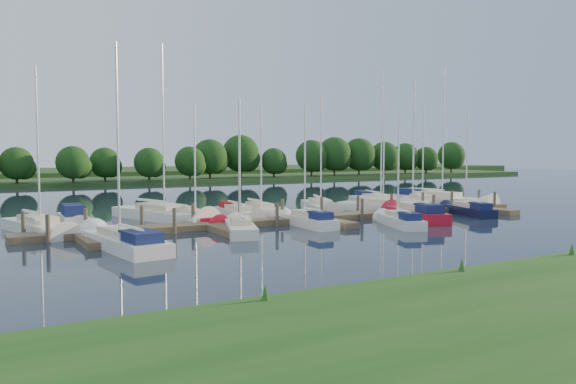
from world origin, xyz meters
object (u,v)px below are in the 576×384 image
dock (317,219)px  sailboat_s_2 (307,221)px  sailboat_n_5 (260,211)px  sailboat_n_0 (39,229)px  motorboat (73,219)px

dock → sailboat_s_2: 2.33m
dock → sailboat_n_5: size_ratio=4.39×
sailboat_n_0 → sailboat_n_5: sailboat_n_0 is taller
motorboat → sailboat_n_5: bearing=177.9°
sailboat_n_5 → sailboat_s_2: sailboat_n_5 is taller
sailboat_n_5 → sailboat_n_0: bearing=9.6°
motorboat → sailboat_s_2: size_ratio=0.66×
dock → motorboat: (-15.41, 7.36, 0.16)m
sailboat_n_0 → sailboat_s_2: (16.24, -5.44, 0.05)m
motorboat → sailboat_s_2: 16.30m
dock → sailboat_n_5: 6.59m
dock → sailboat_s_2: bearing=-138.9°
sailboat_n_0 → motorboat: size_ratio=1.90×
dock → sailboat_n_0: size_ratio=3.77×
dock → motorboat: motorboat is taller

